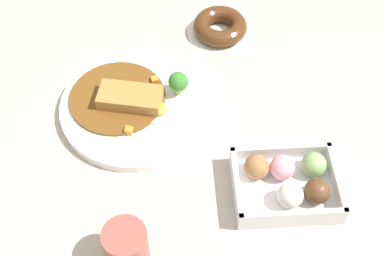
# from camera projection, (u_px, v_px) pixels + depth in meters

# --- Properties ---
(ground_plane) EXTENTS (1.60, 1.60, 0.00)m
(ground_plane) POSITION_uv_depth(u_px,v_px,m) (169.00, 123.00, 1.02)
(ground_plane) COLOR #B2A893
(curry_plate) EXTENTS (0.29, 0.29, 0.07)m
(curry_plate) POSITION_uv_depth(u_px,v_px,m) (134.00, 104.00, 1.03)
(curry_plate) COLOR white
(curry_plate) RESTS_ON ground_plane
(donut_box) EXTENTS (0.17, 0.13, 0.06)m
(donut_box) POSITION_uv_depth(u_px,v_px,m) (287.00, 182.00, 0.92)
(donut_box) COLOR white
(donut_box) RESTS_ON ground_plane
(chocolate_ring_donut) EXTENTS (0.15, 0.15, 0.04)m
(chocolate_ring_donut) POSITION_uv_depth(u_px,v_px,m) (219.00, 27.00, 1.16)
(chocolate_ring_donut) COLOR white
(chocolate_ring_donut) RESTS_ON ground_plane
(coffee_mug) EXTENTS (0.07, 0.07, 0.08)m
(coffee_mug) POSITION_uv_depth(u_px,v_px,m) (124.00, 247.00, 0.83)
(coffee_mug) COLOR #9E4C42
(coffee_mug) RESTS_ON ground_plane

